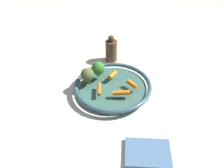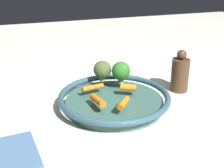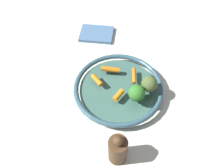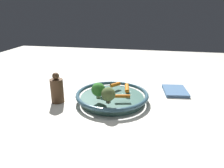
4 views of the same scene
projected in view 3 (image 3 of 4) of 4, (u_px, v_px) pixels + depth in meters
The scene contains 10 objects.
ground_plane at pixel (118, 92), 0.84m from camera, with size 2.44×2.44×0.00m, color silver.
serving_bowl at pixel (118, 89), 0.82m from camera, with size 0.32×0.32×0.04m.
baby_carrot_right at pixel (97, 79), 0.81m from camera, with size 0.02×0.02×0.05m, color orange.
baby_carrot_left at pixel (118, 95), 0.77m from camera, with size 0.02×0.02×0.04m, color orange.
baby_carrot_back at pixel (110, 69), 0.84m from camera, with size 0.02×0.02×0.07m, color orange.
baby_carrot_near_rim at pixel (134, 76), 0.83m from camera, with size 0.01×0.01×0.07m, color orange.
broccoli_floret_large at pixel (149, 84), 0.77m from camera, with size 0.05×0.05×0.06m.
broccoli_floret_edge at pixel (137, 93), 0.74m from camera, with size 0.06×0.06×0.07m.
pepper_mill at pixel (118, 149), 0.65m from camera, with size 0.06×0.06×0.13m.
dish_towel at pixel (97, 34), 1.02m from camera, with size 0.14×0.11×0.01m, color #4C7099.
Camera 3 is at (0.09, -0.47, 0.69)m, focal length 36.84 mm.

